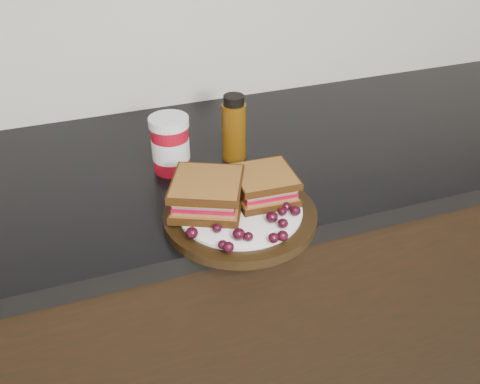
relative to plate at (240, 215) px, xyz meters
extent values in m
cube|color=black|center=(0.08, 0.23, -0.48)|extent=(3.96, 0.58, 0.86)
cube|color=black|center=(0.08, 0.23, -0.03)|extent=(3.98, 0.60, 0.04)
cylinder|color=black|center=(0.00, 0.00, 0.00)|extent=(0.28, 0.28, 0.02)
ellipsoid|color=black|center=(-0.10, -0.05, 0.02)|extent=(0.02, 0.02, 0.02)
ellipsoid|color=black|center=(-0.06, -0.05, 0.02)|extent=(0.02, 0.02, 0.02)
ellipsoid|color=black|center=(-0.06, -0.10, 0.02)|extent=(0.02, 0.02, 0.02)
ellipsoid|color=black|center=(-0.06, -0.11, 0.02)|extent=(0.02, 0.02, 0.02)
ellipsoid|color=black|center=(-0.03, -0.08, 0.03)|extent=(0.02, 0.02, 0.02)
ellipsoid|color=black|center=(-0.02, -0.09, 0.02)|extent=(0.02, 0.02, 0.02)
ellipsoid|color=black|center=(0.02, -0.11, 0.02)|extent=(0.02, 0.02, 0.02)
ellipsoid|color=black|center=(0.04, -0.11, 0.02)|extent=(0.02, 0.02, 0.02)
ellipsoid|color=black|center=(0.05, -0.08, 0.02)|extent=(0.02, 0.02, 0.02)
ellipsoid|color=black|center=(0.04, -0.06, 0.03)|extent=(0.02, 0.02, 0.02)
ellipsoid|color=black|center=(0.09, -0.05, 0.02)|extent=(0.02, 0.02, 0.02)
ellipsoid|color=black|center=(0.06, -0.04, 0.02)|extent=(0.02, 0.02, 0.01)
ellipsoid|color=black|center=(0.08, -0.03, 0.02)|extent=(0.02, 0.02, 0.02)
ellipsoid|color=black|center=(0.09, 0.00, 0.02)|extent=(0.02, 0.02, 0.02)
ellipsoid|color=black|center=(0.08, 0.02, 0.02)|extent=(0.01, 0.01, 0.01)
ellipsoid|color=black|center=(0.05, 0.02, 0.02)|extent=(0.02, 0.02, 0.02)
ellipsoid|color=black|center=(-0.03, 0.05, 0.02)|extent=(0.02, 0.02, 0.02)
ellipsoid|color=black|center=(-0.04, 0.04, 0.02)|extent=(0.02, 0.02, 0.02)
ellipsoid|color=black|center=(-0.07, 0.04, 0.03)|extent=(0.02, 0.02, 0.02)
ellipsoid|color=black|center=(-0.09, 0.03, 0.02)|extent=(0.02, 0.02, 0.02)
ellipsoid|color=black|center=(-0.07, -0.02, 0.02)|extent=(0.02, 0.02, 0.02)
ellipsoid|color=black|center=(-0.07, -0.02, 0.02)|extent=(0.02, 0.02, 0.02)
ellipsoid|color=black|center=(-0.05, 0.02, 0.02)|extent=(0.02, 0.02, 0.02)
ellipsoid|color=black|center=(-0.08, 0.04, 0.02)|extent=(0.02, 0.02, 0.02)
ellipsoid|color=black|center=(-0.07, 0.01, 0.02)|extent=(0.02, 0.02, 0.01)
cylinder|color=maroon|center=(-0.07, 0.22, 0.05)|extent=(0.09, 0.09, 0.12)
cylinder|color=#543308|center=(0.07, 0.22, 0.06)|extent=(0.06, 0.06, 0.14)
camera|label=1|loc=(-0.27, -0.74, 0.57)|focal=40.00mm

